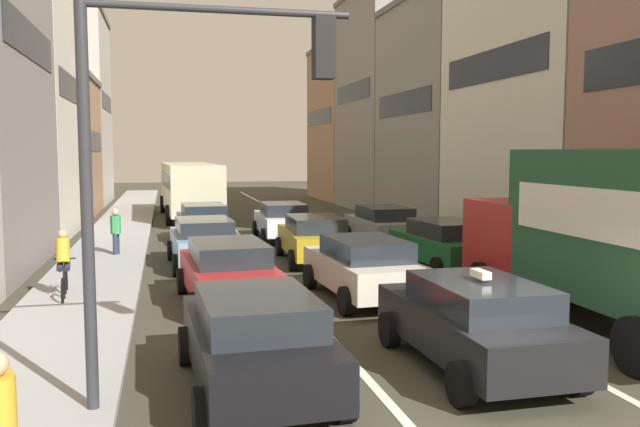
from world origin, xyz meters
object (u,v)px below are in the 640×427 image
object	(u,v)px
sedan_left_lane_front	(256,338)
sedan_left_lane_third	(204,241)
traffic_light_pole	(184,130)
wagon_right_lane_far	(383,225)
sedan_centre_lane_second	(364,266)
removalist_box_truck	(612,233)
wagon_left_lane_second	(228,271)
coupe_centre_lane_fourth	(283,220)
bus_mid_queue_primary	(190,185)
pedestrian_near_kerb	(116,230)
taxi_centre_lane_front	(475,321)
sedan_left_lane_fourth	(203,221)
cyclist_on_sidewalk	(64,267)
sedan_right_lane_behind_truck	(445,243)
hatchback_centre_lane_third	(314,237)

from	to	relation	value
sedan_left_lane_front	sedan_left_lane_third	bearing A→B (deg)	-1.55
traffic_light_pole	wagon_right_lane_far	size ratio (longest dim) A/B	1.28
sedan_centre_lane_second	wagon_right_lane_far	world-z (taller)	same
removalist_box_truck	wagon_left_lane_second	size ratio (longest dim) A/B	1.75
coupe_centre_lane_fourth	bus_mid_queue_primary	world-z (taller)	bus_mid_queue_primary
sedan_left_lane_front	sedan_left_lane_third	world-z (taller)	same
coupe_centre_lane_fourth	pedestrian_near_kerb	world-z (taller)	pedestrian_near_kerb
taxi_centre_lane_front	sedan_centre_lane_second	distance (m)	5.37
removalist_box_truck	wagon_left_lane_second	bearing A→B (deg)	59.98
taxi_centre_lane_front	sedan_left_lane_fourth	bearing A→B (deg)	10.85
taxi_centre_lane_front	cyclist_on_sidewalk	xyz separation A→B (m)	(-7.21, 6.60, 0.05)
wagon_right_lane_far	taxi_centre_lane_front	bearing A→B (deg)	167.06
sedan_left_lane_fourth	wagon_right_lane_far	world-z (taller)	same
bus_mid_queue_primary	pedestrian_near_kerb	size ratio (longest dim) A/B	6.39
sedan_right_lane_behind_truck	pedestrian_near_kerb	world-z (taller)	pedestrian_near_kerb
bus_mid_queue_primary	cyclist_on_sidewalk	world-z (taller)	bus_mid_queue_primary
traffic_light_pole	sedan_left_lane_fourth	xyz separation A→B (m)	(1.17, 17.29, -3.02)
traffic_light_pole	sedan_centre_lane_second	distance (m)	8.01
removalist_box_truck	sedan_left_lane_fourth	bearing A→B (deg)	24.77
wagon_right_lane_far	cyclist_on_sidewalk	xyz separation A→B (m)	(-10.32, -7.31, 0.05)
sedan_left_lane_front	wagon_left_lane_second	bearing A→B (deg)	-3.38
pedestrian_near_kerb	taxi_centre_lane_front	bearing A→B (deg)	131.92
traffic_light_pole	wagon_right_lane_far	distance (m)	16.77
sedan_left_lane_third	coupe_centre_lane_fourth	size ratio (longest dim) A/B	1.01
taxi_centre_lane_front	cyclist_on_sidewalk	world-z (taller)	cyclist_on_sidewalk
cyclist_on_sidewalk	pedestrian_near_kerb	xyz separation A→B (m)	(0.72, 6.49, 0.10)
wagon_left_lane_second	wagon_right_lane_far	xyz separation A→B (m)	(6.60, 8.40, 0.00)
hatchback_centre_lane_third	wagon_right_lane_far	world-z (taller)	same
traffic_light_pole	sedan_right_lane_behind_truck	world-z (taller)	traffic_light_pole
sedan_left_lane_front	wagon_left_lane_second	size ratio (longest dim) A/B	0.99
coupe_centre_lane_fourth	sedan_right_lane_behind_truck	distance (m)	8.58
wagon_right_lane_far	bus_mid_queue_primary	distance (m)	13.78
sedan_centre_lane_second	wagon_left_lane_second	size ratio (longest dim) A/B	1.00
taxi_centre_lane_front	coupe_centre_lane_fourth	world-z (taller)	taxi_centre_lane_front
sedan_left_lane_third	sedan_right_lane_behind_truck	xyz separation A→B (m)	(7.00, -2.18, 0.00)
removalist_box_truck	bus_mid_queue_primary	bearing A→B (deg)	16.41
sedan_left_lane_front	bus_mid_queue_primary	xyz separation A→B (m)	(-0.01, 26.08, 0.96)
sedan_left_lane_third	coupe_centre_lane_fourth	xyz separation A→B (m)	(3.44, 5.62, 0.00)
sedan_left_lane_fourth	sedan_right_lane_behind_truck	world-z (taller)	same
sedan_left_lane_fourth	wagon_right_lane_far	bearing A→B (deg)	-115.12
coupe_centre_lane_fourth	traffic_light_pole	bearing A→B (deg)	166.86
traffic_light_pole	coupe_centre_lane_fourth	world-z (taller)	traffic_light_pole
sedan_left_lane_front	pedestrian_near_kerb	distance (m)	13.58
removalist_box_truck	sedan_centre_lane_second	world-z (taller)	removalist_box_truck
traffic_light_pole	sedan_left_lane_third	bearing A→B (deg)	85.72
sedan_left_lane_third	cyclist_on_sidewalk	world-z (taller)	cyclist_on_sidewalk
wagon_left_lane_second	sedan_centre_lane_second	bearing A→B (deg)	-96.25
taxi_centre_lane_front	pedestrian_near_kerb	bearing A→B (deg)	25.57
sedan_centre_lane_second	coupe_centre_lane_fourth	bearing A→B (deg)	-3.06
cyclist_on_sidewalk	removalist_box_truck	bearing A→B (deg)	-120.27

